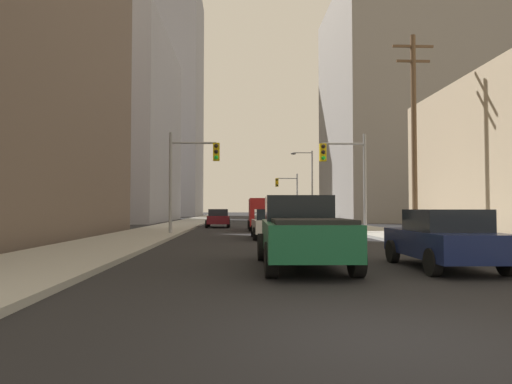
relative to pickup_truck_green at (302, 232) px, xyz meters
The scene contains 17 objects.
ground_plane 6.80m from the pickup_truck_green, 88.96° to the right, with size 400.00×400.00×0.00m, color black.
sidewalk_left 43.83m from the pickup_truck_green, 99.17° to the left, with size 3.96×160.00×0.15m, color #9E9E99.
sidewalk_right 43.87m from the pickup_truck_green, 80.51° to the left, with size 3.96×160.00×0.15m, color #9E9E99.
pickup_truck_green is the anchor object (origin of this frame).
cargo_van_red 20.60m from the pickup_truck_green, 89.60° to the left, with size 2.16×5.23×2.26m.
sedan_navy 3.63m from the pickup_truck_green, ahead, with size 1.95×4.24×1.52m.
sedan_white 11.48m from the pickup_truck_green, 89.91° to the left, with size 1.95×4.23×1.52m.
sedan_maroon 26.25m from the pickup_truck_green, 97.24° to the left, with size 1.96×4.27×1.52m.
sedan_grey 29.95m from the pickup_truck_green, 83.02° to the left, with size 1.95×4.21×1.52m.
traffic_signal_near_left 15.54m from the pickup_truck_green, 106.73° to the left, with size 2.94×0.44×6.00m.
traffic_signal_near_right 15.63m from the pickup_truck_green, 72.13° to the left, with size 2.78×0.44×6.00m.
traffic_signal_far_right 45.44m from the pickup_truck_green, 84.08° to the left, with size 2.85×0.44×6.00m.
utility_pole_right 14.63m from the pickup_truck_green, 56.55° to the left, with size 2.20×0.28×10.80m.
street_lamp_right 34.79m from the pickup_truck_green, 80.70° to the left, with size 2.30×0.32×7.50m.
building_left_mid_office 49.65m from the pickup_truck_green, 111.50° to the left, with size 14.93×24.32×22.97m, color #93939E.
building_left_far_tower 92.06m from the pickup_truck_green, 101.69° to the left, with size 16.25×20.70×49.71m, color #93939E.
building_right_mid_block 51.13m from the pickup_truck_green, 65.38° to the left, with size 20.31×19.85×28.46m, color gray.
Camera 1 is at (-1.83, -5.23, 1.53)m, focal length 31.89 mm.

